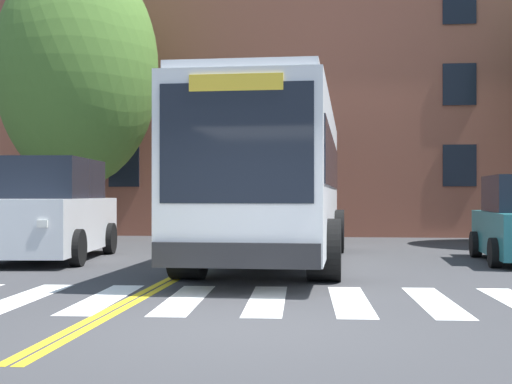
{
  "coord_description": "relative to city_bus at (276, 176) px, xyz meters",
  "views": [
    {
      "loc": [
        0.99,
        -7.82,
        1.46
      ],
      "look_at": [
        -0.57,
        6.62,
        1.51
      ],
      "focal_mm": 50.0,
      "sensor_mm": 36.0,
      "label": 1
    }
  ],
  "objects": [
    {
      "name": "building_facade",
      "position": [
        -0.32,
        13.53,
        3.0
      ],
      "size": [
        43.25,
        9.29,
        9.71
      ],
      "color": "#9E5642",
      "rests_on": "ground"
    },
    {
      "name": "lane_line_yellow_inner",
      "position": [
        -1.58,
        8.29,
        -1.85
      ],
      "size": [
        0.12,
        36.0,
        0.01
      ],
      "primitive_type": "cube",
      "color": "gold",
      "rests_on": "ground"
    },
    {
      "name": "city_bus",
      "position": [
        0.0,
        0.0,
        0.0
      ],
      "size": [
        3.08,
        11.13,
        3.43
      ],
      "color": "white",
      "rests_on": "ground"
    },
    {
      "name": "lane_line_yellow_outer",
      "position": [
        -1.42,
        8.29,
        -1.85
      ],
      "size": [
        0.12,
        36.0,
        0.01
      ],
      "primitive_type": "cube",
      "color": "gold",
      "rests_on": "ground"
    },
    {
      "name": "street_tree_curbside_small",
      "position": [
        -6.72,
        6.06,
        3.52
      ],
      "size": [
        6.34,
        6.29,
        9.07
      ],
      "color": "brown",
      "rests_on": "ground"
    },
    {
      "name": "crosswalk",
      "position": [
        0.33,
        -5.71,
        -1.85
      ],
      "size": [
        12.0,
        3.37,
        0.01
      ],
      "color": "white",
      "rests_on": "ground"
    },
    {
      "name": "car_white_near_lane",
      "position": [
        -5.06,
        -0.13,
        -0.78
      ],
      "size": [
        2.6,
        5.08,
        2.25
      ],
      "color": "white",
      "rests_on": "ground"
    },
    {
      "name": "ground_plane",
      "position": [
        0.24,
        -7.65,
        -1.86
      ],
      "size": [
        120.0,
        120.0,
        0.0
      ],
      "primitive_type": "plane",
      "color": "#38383A"
    }
  ]
}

